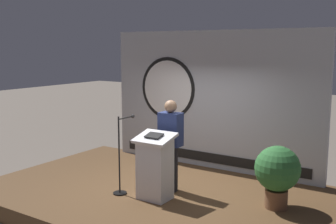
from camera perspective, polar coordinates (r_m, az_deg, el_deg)
The scene contains 7 objects.
ground_plane at distance 7.62m, azimuth -0.89°, elevation -13.03°, with size 40.00×40.00×0.00m, color #6B6056.
stage_platform at distance 7.56m, azimuth -0.89°, elevation -11.98°, with size 6.40×4.00×0.30m, color brown.
banner_display at distance 8.74m, azimuth 5.70°, elevation 1.61°, with size 4.78×0.12×2.89m.
podium at distance 7.02m, azimuth -1.82°, elevation -7.59°, with size 0.64×0.50×1.14m.
speaker_person at distance 7.33m, azimuth 0.36°, elevation -4.59°, with size 0.40×0.26×1.64m.
microphone_stand at distance 7.35m, azimuth -6.42°, elevation -7.47°, with size 0.24×0.55×1.38m.
potted_plant at distance 6.84m, azimuth 14.82°, elevation -7.91°, with size 0.72×0.72×1.01m.
Camera 1 is at (3.99, -5.83, 2.86)m, focal length 44.27 mm.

